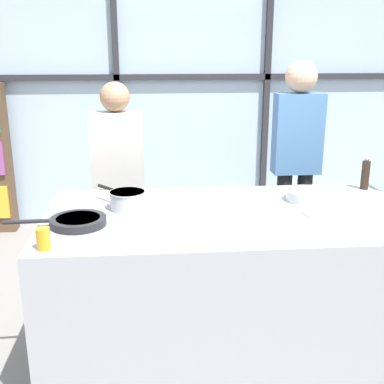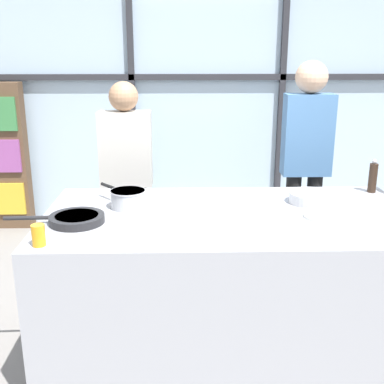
{
  "view_description": "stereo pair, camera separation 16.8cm",
  "coord_description": "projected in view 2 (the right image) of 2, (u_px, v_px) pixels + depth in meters",
  "views": [
    {
      "loc": [
        -0.45,
        -2.56,
        1.82
      ],
      "look_at": [
        -0.21,
        0.1,
        1.02
      ],
      "focal_mm": 45.0,
      "sensor_mm": 36.0,
      "label": 1
    },
    {
      "loc": [
        -0.28,
        -2.56,
        1.82
      ],
      "look_at": [
        -0.21,
        0.1,
        1.02
      ],
      "focal_mm": 45.0,
      "sensor_mm": 36.0,
      "label": 2
    }
  ],
  "objects": [
    {
      "name": "saucepan",
      "position": [
        128.0,
        198.0,
        2.81
      ],
      "size": [
        0.3,
        0.32,
        0.11
      ],
      "color": "silver",
      "rests_on": "demo_island"
    },
    {
      "name": "spectator_center_left",
      "position": [
        306.0,
        155.0,
        3.74
      ],
      "size": [
        0.37,
        0.24,
        1.74
      ],
      "rotation": [
        0.0,
        0.0,
        3.14
      ],
      "color": "black",
      "rests_on": "ground_plane"
    },
    {
      "name": "white_plate",
      "position": [
        325.0,
        216.0,
        2.66
      ],
      "size": [
        0.24,
        0.24,
        0.01
      ],
      "primitive_type": "cylinder",
      "color": "white",
      "rests_on": "demo_island"
    },
    {
      "name": "pepper_grinder",
      "position": [
        373.0,
        177.0,
        3.1
      ],
      "size": [
        0.05,
        0.05,
        0.22
      ],
      "color": "#332319",
      "rests_on": "demo_island"
    },
    {
      "name": "demo_island",
      "position": [
        228.0,
        287.0,
        2.85
      ],
      "size": [
        2.1,
        1.07,
        0.92
      ],
      "color": "#A8AAB2",
      "rests_on": "ground_plane"
    },
    {
      "name": "ground_plane",
      "position": [
        227.0,
        354.0,
        2.99
      ],
      "size": [
        18.0,
        18.0,
        0.0
      ],
      "primitive_type": "plane",
      "color": "gray"
    },
    {
      "name": "frying_pan",
      "position": [
        75.0,
        219.0,
        2.57
      ],
      "size": [
        0.53,
        0.3,
        0.04
      ],
      "color": "#232326",
      "rests_on": "demo_island"
    },
    {
      "name": "spectator_far_left",
      "position": [
        126.0,
        170.0,
        3.74
      ],
      "size": [
        0.4,
        0.22,
        1.59
      ],
      "rotation": [
        0.0,
        0.0,
        3.14
      ],
      "color": "black",
      "rests_on": "ground_plane"
    },
    {
      "name": "bookshelf",
      "position": [
        4.0,
        157.0,
        4.91
      ],
      "size": [
        0.46,
        0.19,
        1.5
      ],
      "color": "brown",
      "rests_on": "ground_plane"
    },
    {
      "name": "mixing_bowl",
      "position": [
        310.0,
        197.0,
        2.9
      ],
      "size": [
        0.26,
        0.26,
        0.06
      ],
      "color": "silver",
      "rests_on": "demo_island"
    },
    {
      "name": "juice_glass_near",
      "position": [
        38.0,
        235.0,
        2.27
      ],
      "size": [
        0.06,
        0.06,
        0.1
      ],
      "primitive_type": "cylinder",
      "color": "orange",
      "rests_on": "demo_island"
    },
    {
      "name": "back_window_wall",
      "position": [
        207.0,
        90.0,
        4.95
      ],
      "size": [
        6.4,
        0.1,
        2.8
      ],
      "color": "silver",
      "rests_on": "ground_plane"
    }
  ]
}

